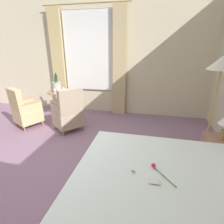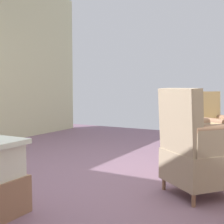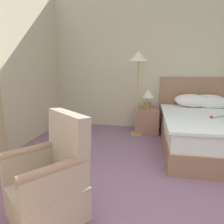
% 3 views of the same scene
% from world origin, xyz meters
% --- Properties ---
extents(ground_plane, '(8.07, 8.07, 0.00)m').
position_xyz_m(ground_plane, '(0.00, 0.00, 0.00)').
color(ground_plane, gray).
extents(armchair_by_window, '(0.80, 0.80, 1.02)m').
position_xyz_m(armchair_by_window, '(-1.21, -0.02, 0.43)').
color(armchair_by_window, '#9B7055').
rests_on(armchair_by_window, ground).
extents(armchair_facing_bed, '(0.72, 0.71, 0.97)m').
position_xyz_m(armchair_facing_bed, '(-1.17, -1.11, 0.42)').
color(armchair_facing_bed, '#9B7055').
rests_on(armchair_facing_bed, ground).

